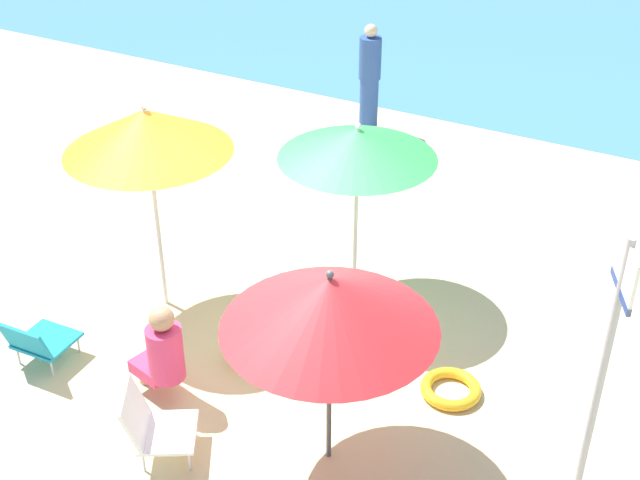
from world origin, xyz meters
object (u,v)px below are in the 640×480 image
beach_chair_c (152,424)px  person_b (370,78)px  umbrella_red (330,303)px  warning_sign (611,334)px  umbrella_green (358,144)px  umbrella_orange (147,131)px  beach_chair_a (271,325)px  swim_ring (451,389)px  person_a (162,352)px  beach_chair_b (38,341)px

beach_chair_c → person_b: person_b is taller
umbrella_red → warning_sign: warning_sign is taller
umbrella_green → umbrella_red: (0.86, -2.17, -0.16)m
umbrella_green → beach_chair_c: (-0.36, -2.81, -1.34)m
umbrella_orange → beach_chair_a: bearing=-8.8°
beach_chair_a → warning_sign: size_ratio=0.31×
umbrella_green → beach_chair_a: 1.86m
umbrella_green → person_b: bearing=113.9°
umbrella_red → person_b: umbrella_red is taller
person_b → swim_ring: bearing=179.6°
beach_chair_a → person_b: 5.29m
umbrella_orange → person_b: umbrella_orange is taller
person_a → person_b: person_b is taller
umbrella_green → swim_ring: umbrella_green is taller
umbrella_green → warning_sign: bearing=-29.6°
beach_chair_b → person_b: (0.31, 6.16, 0.49)m
beach_chair_b → person_a: (1.26, 0.20, 0.22)m
umbrella_red → swim_ring: bearing=63.1°
umbrella_red → person_a: 1.86m
swim_ring → beach_chair_a: bearing=-169.1°
umbrella_orange → beach_chair_c: umbrella_orange is taller
beach_chair_b → person_b: 6.19m
person_a → beach_chair_c: bearing=133.1°
umbrella_orange → beach_chair_b: 2.12m
beach_chair_b → warning_sign: size_ratio=0.25×
umbrella_red → person_a: (-1.56, -0.06, -1.01)m
person_a → warning_sign: warning_sign is taller
person_b → warning_sign: warning_sign is taller
beach_chair_b → warning_sign: warning_sign is taller
umbrella_green → beach_chair_c: umbrella_green is taller
beach_chair_a → swim_ring: 1.69m
person_a → person_b: (-0.95, 5.96, 0.27)m
person_b → swim_ring: (3.11, -4.75, -0.71)m
beach_chair_a → swim_ring: size_ratio=1.28×
warning_sign → beach_chair_b: bearing=167.7°
warning_sign → beach_chair_c: bearing=179.5°
beach_chair_a → beach_chair_c: bearing=73.4°
person_a → warning_sign: 3.59m
person_b → warning_sign: (4.34, -5.26, 0.70)m
umbrella_red → beach_chair_a: umbrella_red is taller
beach_chair_a → beach_chair_b: (-1.78, -1.10, -0.09)m
beach_chair_a → beach_chair_c: (-0.18, -1.48, -0.05)m
umbrella_orange → person_a: size_ratio=2.22×
swim_ring → umbrella_red: bearing=-116.9°
warning_sign → swim_ring: size_ratio=4.18×
beach_chair_a → umbrella_red: bearing=131.5°
umbrella_green → person_b: size_ratio=1.23×
beach_chair_c → swim_ring: 2.57m
umbrella_orange → person_a: (0.86, -1.11, -1.40)m
beach_chair_a → warning_sign: warning_sign is taller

